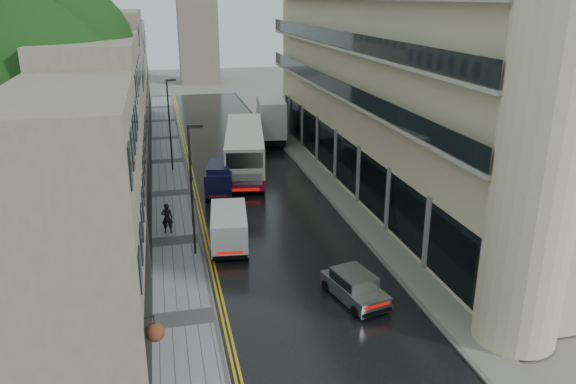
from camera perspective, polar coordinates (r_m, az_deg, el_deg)
name	(u,v)px	position (r m, az deg, el deg)	size (l,w,h in m)	color
road	(254,188)	(40.61, -3.50, 0.38)	(9.00, 85.00, 0.02)	black
left_sidewalk	(171,194)	(40.12, -11.76, -0.17)	(2.70, 85.00, 0.12)	gray
right_sidewalk	(325,182)	(41.76, 3.82, 0.98)	(1.80, 85.00, 0.12)	slate
old_shop_row	(111,105)	(41.18, -17.50, 8.41)	(4.50, 56.00, 12.00)	gray
modern_block	(401,89)	(40.46, 11.43, 10.18)	(8.00, 40.00, 14.00)	beige
tree_near	(35,124)	(31.69, -24.33, 6.31)	(10.56, 10.56, 13.89)	black
tree_far	(75,96)	(44.38, -20.85, 9.08)	(9.24, 9.24, 12.46)	black
cream_bus	(227,163)	(41.10, -6.20, 2.99)	(2.79, 12.29, 3.35)	white
white_lorry	(260,124)	(51.88, -2.82, 6.95)	(2.37, 7.89, 4.14)	silver
silver_hatchback	(356,303)	(24.70, 6.95, -11.10)	(1.59, 3.62, 1.36)	#A4A5A9
white_van	(213,240)	(29.75, -7.67, -4.90)	(1.93, 4.49, 2.03)	white
navy_van	(206,184)	(38.25, -8.32, 0.82)	(1.79, 4.47, 2.28)	#0E1333
pedestrian	(167,218)	(33.16, -12.18, -2.61)	(0.66, 0.43, 1.80)	black
lamp_post_near	(192,192)	(29.30, -9.75, 0.01)	(0.78, 0.17, 6.97)	black
lamp_post_far	(170,126)	(44.61, -11.93, 6.58)	(0.79, 0.18, 7.06)	black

